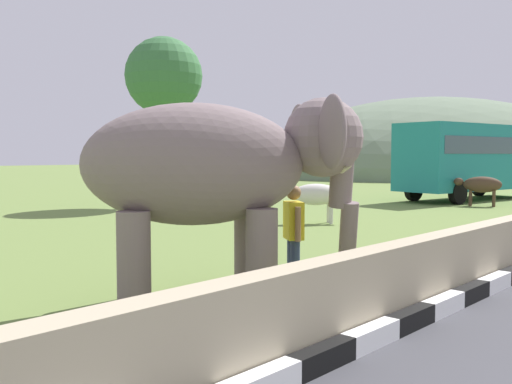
{
  "coord_description": "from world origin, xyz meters",
  "views": [
    {
      "loc": [
        -2.57,
        0.12,
        2.12
      ],
      "look_at": [
        3.26,
        5.56,
        1.6
      ],
      "focal_mm": 40.07,
      "sensor_mm": 36.0,
      "label": 1
    }
  ],
  "objects_px": {
    "person_handler": "(294,232)",
    "elephant": "(221,168)",
    "cow_near": "(317,195)",
    "cow_mid": "(481,185)",
    "bus_teal": "(470,156)"
  },
  "relations": [
    {
      "from": "bus_teal",
      "to": "person_handler",
      "type": "bearing_deg",
      "value": -164.68
    },
    {
      "from": "person_handler",
      "to": "elephant",
      "type": "bearing_deg",
      "value": 167.52
    },
    {
      "from": "elephant",
      "to": "bus_teal",
      "type": "distance_m",
      "value": 21.62
    },
    {
      "from": "bus_teal",
      "to": "cow_near",
      "type": "xyz_separation_m",
      "value": [
        -12.42,
        -0.37,
        -1.21
      ]
    },
    {
      "from": "elephant",
      "to": "person_handler",
      "type": "distance_m",
      "value": 1.65
    },
    {
      "from": "person_handler",
      "to": "cow_near",
      "type": "bearing_deg",
      "value": 34.54
    },
    {
      "from": "cow_near",
      "to": "cow_mid",
      "type": "relative_size",
      "value": 0.87
    },
    {
      "from": "elephant",
      "to": "cow_mid",
      "type": "bearing_deg",
      "value": 10.64
    },
    {
      "from": "cow_mid",
      "to": "cow_near",
      "type": "bearing_deg",
      "value": 171.51
    },
    {
      "from": "person_handler",
      "to": "cow_mid",
      "type": "bearing_deg",
      "value": 12.36
    },
    {
      "from": "cow_near",
      "to": "cow_mid",
      "type": "distance_m",
      "value": 9.43
    },
    {
      "from": "person_handler",
      "to": "cow_mid",
      "type": "relative_size",
      "value": 0.86
    },
    {
      "from": "bus_teal",
      "to": "cow_mid",
      "type": "relative_size",
      "value": 4.51
    },
    {
      "from": "cow_near",
      "to": "cow_mid",
      "type": "xyz_separation_m",
      "value": [
        9.32,
        -1.39,
        0.0
      ]
    },
    {
      "from": "bus_teal",
      "to": "cow_mid",
      "type": "bearing_deg",
      "value": -150.38
    }
  ]
}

